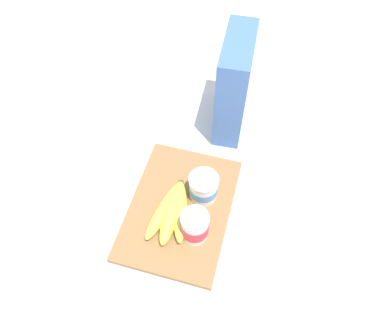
% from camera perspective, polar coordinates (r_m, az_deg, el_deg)
% --- Properties ---
extents(ground_plane, '(2.40, 2.40, 0.00)m').
position_cam_1_polar(ground_plane, '(0.98, -1.83, -7.61)').
color(ground_plane, silver).
extents(cutting_board, '(0.36, 0.25, 0.02)m').
position_cam_1_polar(cutting_board, '(0.98, -1.84, -7.40)').
color(cutting_board, olive).
rests_on(cutting_board, ground_plane).
extents(cereal_box, '(0.21, 0.09, 0.29)m').
position_cam_1_polar(cereal_box, '(1.06, 6.40, 11.20)').
color(cereal_box, '#4770B7').
rests_on(cereal_box, ground_plane).
extents(yogurt_cup_front, '(0.08, 0.08, 0.08)m').
position_cam_1_polar(yogurt_cup_front, '(0.95, 1.75, -4.20)').
color(yogurt_cup_front, white).
rests_on(yogurt_cup_front, cutting_board).
extents(yogurt_cup_back, '(0.07, 0.07, 0.09)m').
position_cam_1_polar(yogurt_cup_back, '(0.90, 0.43, -10.00)').
color(yogurt_cup_back, white).
rests_on(yogurt_cup_back, cutting_board).
extents(banana_bunch, '(0.19, 0.11, 0.04)m').
position_cam_1_polar(banana_bunch, '(0.95, -3.02, -7.72)').
color(banana_bunch, '#E1DA4C').
rests_on(banana_bunch, cutting_board).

